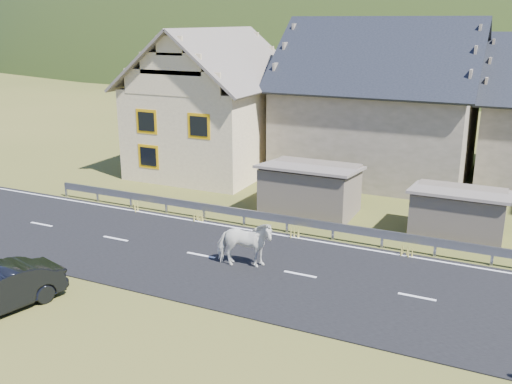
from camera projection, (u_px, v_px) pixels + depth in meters
The scene contains 10 objects.
ground at pixel (300, 275), 19.90m from camera, with size 160.00×160.00×0.00m, color #374317.
road at pixel (300, 275), 19.89m from camera, with size 60.00×7.00×0.04m, color black.
lane_markings at pixel (300, 274), 19.89m from camera, with size 60.00×6.60×0.01m, color silver.
guardrail at pixel (333, 227), 22.93m from camera, with size 28.10×0.09×0.75m.
shed_left at pixel (310, 190), 26.03m from camera, with size 4.30×3.30×2.40m, color #6E6151.
shed_right at pixel (458, 215), 22.99m from camera, with size 3.80×2.90×2.20m, color #6E6151.
house_cream at pixel (214, 95), 33.09m from camera, with size 7.80×9.80×8.30m.
house_stone_a at pixel (380, 93), 31.97m from camera, with size 10.80×9.80×8.90m.
conifer_patch at pixel (249, 31), 135.83m from camera, with size 76.00×50.00×28.00m, color black.
horse at pixel (244, 244), 20.27m from camera, with size 2.08×0.95×1.75m, color silver.
Camera 1 is at (6.30, -17.15, 8.56)m, focal length 40.00 mm.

